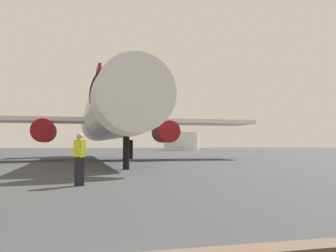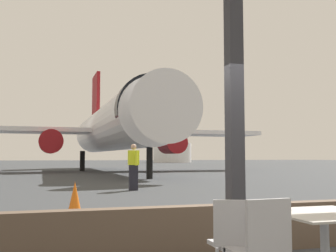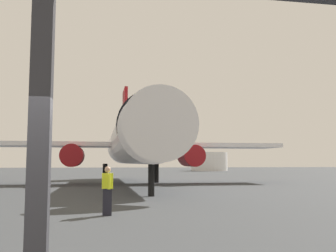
# 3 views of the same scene
# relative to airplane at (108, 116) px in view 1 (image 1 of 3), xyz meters

# --- Properties ---
(ground_plane) EXTENTS (220.00, 220.00, 0.00)m
(ground_plane) POSITION_rel_airplane_xyz_m (-3.42, 10.75, -3.77)
(ground_plane) COLOR #383A3D
(airplane) EXTENTS (27.54, 30.48, 10.77)m
(airplane) POSITION_rel_airplane_xyz_m (0.00, 0.00, 0.00)
(airplane) COLOR silver
(airplane) RESTS_ON ground
(ground_crew_worker) EXTENTS (0.40, 0.56, 1.74)m
(ground_crew_worker) POSITION_rel_airplane_xyz_m (-2.58, -19.06, -2.87)
(ground_crew_worker) COLOR black
(ground_crew_worker) RESTS_ON ground
(fuel_storage_tank) EXTENTS (8.55, 8.55, 4.30)m
(fuel_storage_tank) POSITION_rel_airplane_xyz_m (22.40, 54.15, -1.62)
(fuel_storage_tank) COLOR white
(fuel_storage_tank) RESTS_ON ground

